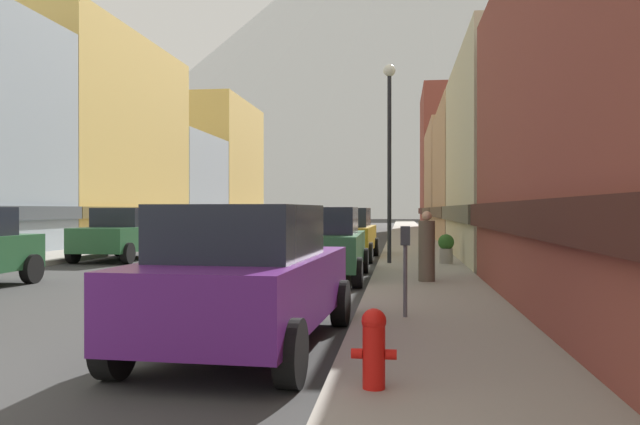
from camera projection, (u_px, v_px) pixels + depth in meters
sidewalk_left at (215, 235)px, 40.50m from camera, size 2.50×100.00×0.15m
sidewalk_right at (410, 236)px, 38.90m from camera, size 2.50×100.00×0.15m
storefront_left_2 at (74, 144)px, 33.01m from camera, size 8.15×13.50×10.69m
storefront_left_3 at (144, 187)px, 44.43m from camera, size 10.14×9.02×6.98m
storefront_left_4 at (206, 168)px, 54.99m from camera, size 7.96×12.25×11.10m
storefront_right_1 at (601, 163)px, 19.95m from camera, size 9.36×9.91×6.70m
storefront_right_2 at (512, 179)px, 30.78m from camera, size 7.53×10.61×6.74m
storefront_right_3 at (491, 183)px, 42.56m from camera, size 8.84×12.13×7.36m
storefront_right_4 at (465, 163)px, 54.17m from camera, size 7.80×10.25×11.98m
car_left_1 at (124, 233)px, 21.58m from camera, size 2.06×4.40×1.78m
car_right_0 at (247, 276)px, 7.73m from camera, size 2.26×4.49×1.78m
car_right_1 at (324, 243)px, 15.37m from camera, size 2.11×4.42×1.78m
car_right_2 at (346, 233)px, 21.63m from camera, size 2.13×4.43×1.78m
car_driving_0 at (355, 219)px, 56.56m from camera, size 2.06×4.40×1.78m
car_driving_1 at (335, 223)px, 39.06m from camera, size 2.06×4.40×1.78m
fire_hydrant_near at (374, 346)px, 5.50m from camera, size 0.40×0.22×0.70m
parking_meter_near at (405, 258)px, 9.16m from camera, size 0.14×0.10×1.33m
potted_plant_0 at (446, 248)px, 18.26m from camera, size 0.47×0.47×0.85m
pedestrian_0 at (146, 227)px, 29.56m from camera, size 0.36×0.36×1.61m
pedestrian_1 at (427, 249)px, 13.73m from camera, size 0.36×0.36×1.54m
streetlamp_right at (389, 133)px, 18.44m from camera, size 0.36×0.36×5.86m
mountain_backdrop at (420, 46)px, 260.77m from camera, size 303.04×303.04×139.99m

